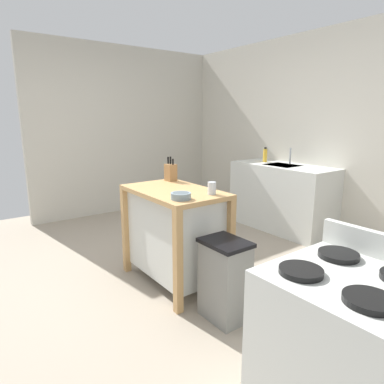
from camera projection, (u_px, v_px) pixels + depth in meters
The scene contains 12 objects.
ground_plane at pixel (156, 279), 3.22m from camera, with size 6.05×6.05×0.00m, color gray.
wall_back at pixel (321, 134), 4.39m from camera, with size 5.03×0.10×2.60m, color beige.
wall_left at pixel (127, 131), 5.46m from camera, with size 0.10×3.13×2.60m, color beige.
kitchen_island at pixel (175, 231), 3.09m from camera, with size 0.98×0.61×0.89m.
knife_block at pixel (171, 172), 3.40m from camera, with size 0.11×0.09×0.25m.
bowl_ceramic_small at pixel (181, 196), 2.65m from camera, with size 0.16×0.16×0.05m.
drinking_cup at pixel (212, 188), 2.81m from camera, with size 0.07×0.07×0.11m.
trash_bin at pixel (225, 280), 2.54m from camera, with size 0.36×0.28×0.63m.
sink_counter at pixel (281, 197), 4.62m from camera, with size 1.42×0.60×0.89m.
sink_faucet at pixel (290, 156), 4.58m from camera, with size 0.02×0.02×0.22m.
bottle_dish_soap at pixel (265, 155), 4.78m from camera, with size 0.06×0.06×0.21m.
stove at pixel (341, 370), 1.45m from camera, with size 0.60×0.60×1.01m.
Camera 1 is at (2.58, -1.47, 1.52)m, focal length 31.45 mm.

